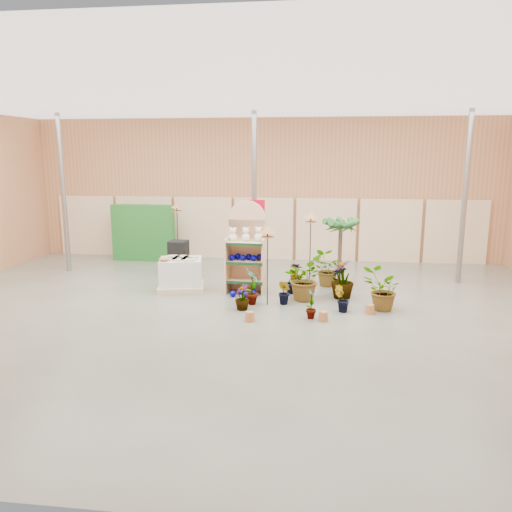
{
  "coord_description": "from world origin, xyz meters",
  "views": [
    {
      "loc": [
        1.74,
        -10.0,
        3.38
      ],
      "look_at": [
        0.3,
        1.5,
        1.0
      ],
      "focal_mm": 35.0,
      "sensor_mm": 36.0,
      "label": 1
    }
  ],
  "objects_px": {
    "display_shelf": "(246,250)",
    "potted_plant_2": "(303,278)",
    "bird_table_front": "(268,232)",
    "pallet_stack": "(181,274)"
  },
  "relations": [
    {
      "from": "display_shelf",
      "to": "potted_plant_2",
      "type": "height_order",
      "value": "display_shelf"
    },
    {
      "from": "bird_table_front",
      "to": "display_shelf",
      "type": "bearing_deg",
      "value": 119.52
    },
    {
      "from": "display_shelf",
      "to": "potted_plant_2",
      "type": "distance_m",
      "value": 1.64
    },
    {
      "from": "display_shelf",
      "to": "pallet_stack",
      "type": "xyz_separation_m",
      "value": [
        -1.66,
        -0.12,
        -0.63
      ]
    },
    {
      "from": "display_shelf",
      "to": "bird_table_front",
      "type": "relative_size",
      "value": 1.25
    },
    {
      "from": "display_shelf",
      "to": "bird_table_front",
      "type": "xyz_separation_m",
      "value": [
        0.64,
        -1.13,
        0.65
      ]
    },
    {
      "from": "pallet_stack",
      "to": "bird_table_front",
      "type": "relative_size",
      "value": 0.72
    },
    {
      "from": "bird_table_front",
      "to": "potted_plant_2",
      "type": "relative_size",
      "value": 1.73
    },
    {
      "from": "display_shelf",
      "to": "potted_plant_2",
      "type": "xyz_separation_m",
      "value": [
        1.43,
        -0.61,
        -0.51
      ]
    },
    {
      "from": "pallet_stack",
      "to": "bird_table_front",
      "type": "bearing_deg",
      "value": -36.06
    }
  ]
}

